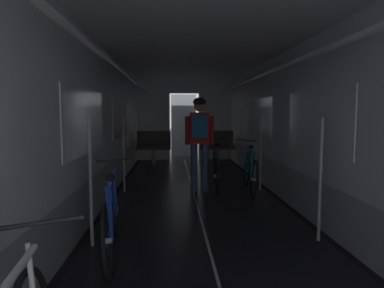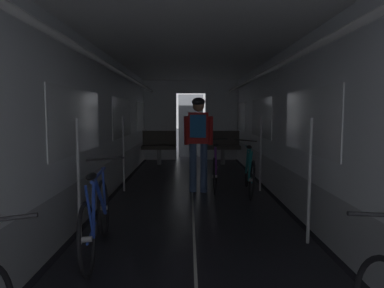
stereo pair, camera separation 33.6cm
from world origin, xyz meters
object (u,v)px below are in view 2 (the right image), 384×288
object	(u,v)px
bench_seat_far_right	(223,144)
bicycle_teal	(249,172)
person_cyclist_aisle	(198,134)
bicycle_purple_in_aisle	(215,169)
bicycle_blue	(96,217)
bench_seat_far_left	(159,144)

from	to	relation	value
bench_seat_far_right	bicycle_teal	xyz separation A→B (m)	(0.14, -3.54, -0.18)
person_cyclist_aisle	bicycle_purple_in_aisle	world-z (taller)	person_cyclist_aisle
bicycle_teal	bench_seat_far_right	bearing A→B (deg)	92.28
bicycle_teal	bicycle_purple_in_aisle	bearing A→B (deg)	150.92
bicycle_blue	person_cyclist_aisle	xyz separation A→B (m)	(1.13, 2.75, 0.69)
bicycle_blue	bicycle_teal	world-z (taller)	bicycle_teal
bicycle_blue	person_cyclist_aisle	bearing A→B (deg)	67.74
bicycle_purple_in_aisle	bicycle_teal	bearing A→B (deg)	-29.08
bench_seat_far_right	bicycle_teal	distance (m)	3.55
bench_seat_far_right	bicycle_blue	world-z (taller)	bench_seat_far_right
bench_seat_far_right	bicycle_blue	xyz separation A→B (m)	(-1.91, -6.23, -0.18)
bicycle_blue	person_cyclist_aisle	distance (m)	3.05
bench_seat_far_left	person_cyclist_aisle	world-z (taller)	person_cyclist_aisle
bicycle_blue	person_cyclist_aisle	size ratio (longest dim) A/B	0.98
bicycle_teal	person_cyclist_aisle	xyz separation A→B (m)	(-0.93, 0.07, 0.69)
bicycle_teal	bicycle_purple_in_aisle	size ratio (longest dim) A/B	1.00
bench_seat_far_right	person_cyclist_aisle	size ratio (longest dim) A/B	0.57
bench_seat_far_left	bicycle_blue	xyz separation A→B (m)	(-0.11, -6.23, -0.18)
bicycle_teal	person_cyclist_aisle	distance (m)	1.16
bench_seat_far_left	bicycle_blue	bearing A→B (deg)	-91.03
bench_seat_far_right	bicycle_teal	size ratio (longest dim) A/B	0.58
person_cyclist_aisle	bicycle_teal	bearing A→B (deg)	-4.11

